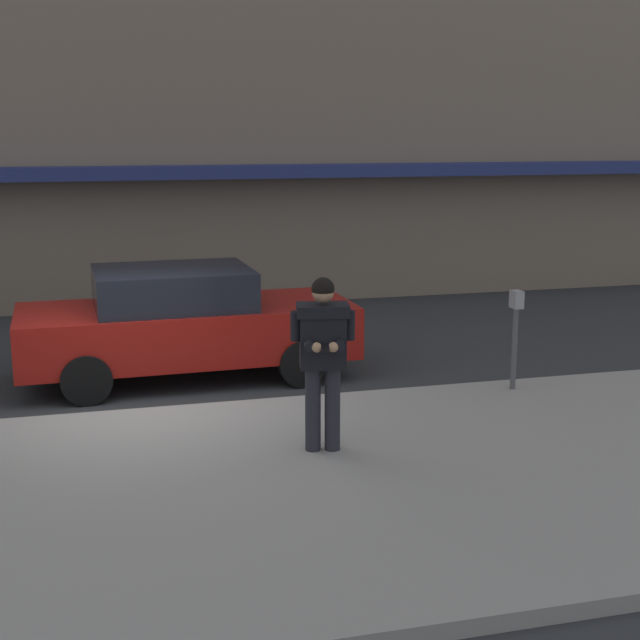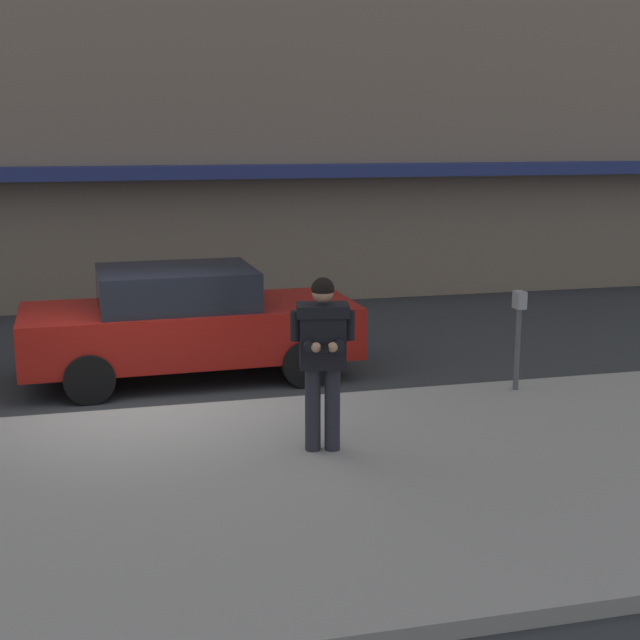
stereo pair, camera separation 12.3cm
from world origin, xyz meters
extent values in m
plane|color=#2B2D30|center=(0.00, 0.00, 0.00)|extent=(80.00, 80.00, 0.00)
cube|color=gray|center=(1.00, -2.85, 0.07)|extent=(32.00, 5.30, 0.14)
cube|color=silver|center=(1.00, 0.05, 0.00)|extent=(28.00, 0.12, 0.01)
cube|color=navy|center=(1.00, 6.15, 2.60)|extent=(26.60, 0.70, 0.24)
cube|color=maroon|center=(0.76, 1.47, 0.67)|extent=(4.55, 1.95, 0.70)
cube|color=black|center=(0.58, 1.46, 1.28)|extent=(2.12, 1.70, 0.52)
cylinder|color=black|center=(2.13, 2.37, 0.32)|extent=(0.65, 0.24, 0.64)
cylinder|color=black|center=(2.18, 0.66, 0.32)|extent=(0.65, 0.24, 0.64)
cylinder|color=black|center=(-0.66, 2.28, 0.32)|extent=(0.65, 0.24, 0.64)
cylinder|color=black|center=(-0.60, 0.57, 0.32)|extent=(0.65, 0.24, 0.64)
cylinder|color=#23232B|center=(1.83, -2.12, 0.58)|extent=(0.16, 0.16, 0.88)
cylinder|color=#23232B|center=(1.63, -2.08, 0.58)|extent=(0.16, 0.16, 0.88)
cube|color=black|center=(1.73, -2.10, 1.34)|extent=(0.51, 0.38, 0.64)
cube|color=black|center=(1.73, -2.10, 1.61)|extent=(0.57, 0.43, 0.12)
cylinder|color=black|center=(2.00, -2.15, 1.45)|extent=(0.11, 0.11, 0.30)
cylinder|color=black|center=(1.85, -2.29, 1.30)|extent=(0.15, 0.31, 0.10)
sphere|color=tan|center=(1.76, -2.41, 1.30)|extent=(0.10, 0.10, 0.10)
cylinder|color=black|center=(1.47, -2.05, 1.45)|extent=(0.11, 0.11, 0.30)
cylinder|color=black|center=(1.56, -2.23, 1.30)|extent=(0.15, 0.31, 0.10)
sphere|color=tan|center=(1.60, -2.38, 1.30)|extent=(0.10, 0.10, 0.10)
cube|color=black|center=(1.67, -2.44, 1.30)|extent=(0.10, 0.15, 0.07)
sphere|color=tan|center=(1.73, -2.13, 1.80)|extent=(0.22, 0.22, 0.22)
sphere|color=black|center=(1.73, -2.13, 1.83)|extent=(0.23, 0.23, 0.23)
cylinder|color=#4C4C51|center=(4.64, -0.60, 0.67)|extent=(0.07, 0.07, 1.05)
cube|color=gray|center=(4.64, -0.60, 1.30)|extent=(0.12, 0.18, 0.22)
camera|label=1|loc=(-0.52, -10.50, 3.37)|focal=50.00mm
camera|label=2|loc=(-0.40, -10.53, 3.37)|focal=50.00mm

